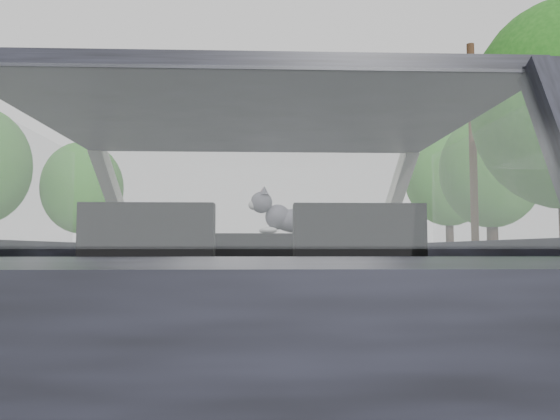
{
  "coord_description": "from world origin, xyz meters",
  "views": [
    {
      "loc": [
        0.02,
        -2.47,
        0.92
      ],
      "look_at": [
        0.13,
        0.54,
        1.13
      ],
      "focal_mm": 35.0,
      "sensor_mm": 36.0,
      "label": 1
    }
  ],
  "objects": [
    {
      "name": "subject_car",
      "position": [
        0.0,
        0.0,
        0.72
      ],
      "size": [
        1.8,
        4.0,
        1.45
      ],
      "primitive_type": "cube",
      "color": "black",
      "rests_on": "ground"
    },
    {
      "name": "dashboard",
      "position": [
        0.0,
        0.62,
        0.85
      ],
      "size": [
        1.58,
        0.45,
        0.3
      ],
      "primitive_type": "cube",
      "color": "black",
      "rests_on": "subject_car"
    },
    {
      "name": "driver_seat",
      "position": [
        -0.4,
        -0.29,
        0.88
      ],
      "size": [
        0.5,
        0.72,
        0.42
      ],
      "primitive_type": "cube",
      "color": "black",
      "rests_on": "subject_car"
    },
    {
      "name": "passenger_seat",
      "position": [
        0.4,
        -0.29,
        0.88
      ],
      "size": [
        0.5,
        0.72,
        0.42
      ],
      "primitive_type": "cube",
      "color": "black",
      "rests_on": "subject_car"
    },
    {
      "name": "steering_wheel",
      "position": [
        -0.4,
        0.33,
        0.92
      ],
      "size": [
        0.36,
        0.36,
        0.04
      ],
      "primitive_type": "torus",
      "color": "black",
      "rests_on": "dashboard"
    },
    {
      "name": "cat",
      "position": [
        0.29,
        0.61,
        1.09
      ],
      "size": [
        0.61,
        0.27,
        0.26
      ],
      "primitive_type": "ellipsoid",
      "rotation": [
        0.0,
        0.0,
        0.15
      ],
      "color": "slate",
      "rests_on": "dashboard"
    },
    {
      "name": "guardrail",
      "position": [
        4.3,
        10.0,
        0.58
      ],
      "size": [
        0.05,
        90.0,
        0.32
      ],
      "primitive_type": "cube",
      "color": "gray",
      "rests_on": "ground"
    },
    {
      "name": "other_car",
      "position": [
        0.83,
        15.34,
        0.66
      ],
      "size": [
        1.8,
        4.09,
        1.32
      ],
      "primitive_type": "imported",
      "rotation": [
        0.0,
        0.0,
        -0.05
      ],
      "color": "#999EA9",
      "rests_on": "ground"
    },
    {
      "name": "highway_sign",
      "position": [
        5.9,
        27.67,
        1.37
      ],
      "size": [
        0.12,
        1.1,
        2.74
      ],
      "primitive_type": "cube",
      "rotation": [
        0.0,
        0.0,
        0.01
      ],
      "color": "#114B1D",
      "rests_on": "ground"
    },
    {
      "name": "utility_pole",
      "position": [
        8.06,
        17.53,
        4.36
      ],
      "size": [
        0.35,
        0.35,
        8.72
      ],
      "primitive_type": "cylinder",
      "rotation": [
        0.0,
        0.0,
        0.26
      ],
      "color": "#382315",
      "rests_on": "ground"
    },
    {
      "name": "tree_2",
      "position": [
        10.56,
        21.77,
        3.46
      ],
      "size": [
        5.88,
        5.88,
        6.92
      ],
      "primitive_type": null,
      "rotation": [
        0.0,
        0.0,
        0.36
      ],
      "color": "#194D14",
      "rests_on": "ground"
    },
    {
      "name": "tree_3",
      "position": [
        13.51,
        35.61,
        4.68
      ],
      "size": [
        6.67,
        6.67,
        9.36
      ],
      "primitive_type": null,
      "rotation": [
        0.0,
        0.0,
        0.08
      ],
      "color": "#194D14",
      "rests_on": "ground"
    },
    {
      "name": "tree_6",
      "position": [
        -9.11,
        25.87,
        3.13
      ],
      "size": [
        4.93,
        4.93,
        6.26
      ],
      "primitive_type": null,
      "rotation": [
        0.0,
        0.0,
        -0.22
      ],
      "color": "#194D14",
      "rests_on": "ground"
    }
  ]
}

